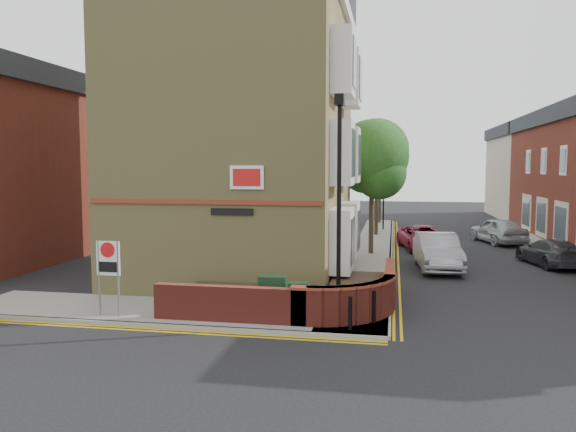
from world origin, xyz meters
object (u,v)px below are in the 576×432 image
Objects in this scene: zone_sign at (108,264)px; lamppost at (339,207)px; utility_cabinet_large at (273,296)px; silver_car_near at (437,252)px.

lamppost is at bearing 6.07° from zone_sign.
utility_cabinet_large is 10.76m from silver_car_near.
zone_sign is (-6.60, -0.70, -1.70)m from lamppost.
silver_car_near is (3.40, 9.47, -2.56)m from lamppost.
utility_cabinet_large is 4.86m from zone_sign.
lamppost is 10.38m from silver_car_near.
lamppost is 1.33× the size of silver_car_near.
zone_sign is at bearing -173.93° from lamppost.
silver_car_near is (10.00, 10.17, -0.86)m from zone_sign.
lamppost is at bearing -3.01° from utility_cabinet_large.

